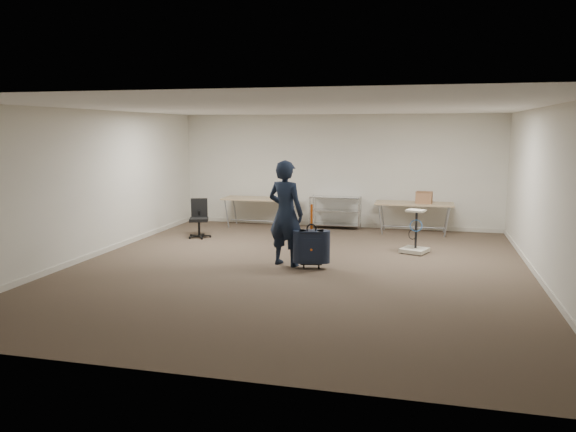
# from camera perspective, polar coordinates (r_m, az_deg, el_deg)

# --- Properties ---
(ground) EXTENTS (9.00, 9.00, 0.00)m
(ground) POSITION_cam_1_polar(r_m,az_deg,el_deg) (9.95, 0.92, -5.35)
(ground) COLOR #403127
(ground) RESTS_ON ground
(room_shell) EXTENTS (8.00, 9.00, 9.00)m
(room_shell) POSITION_cam_1_polar(r_m,az_deg,el_deg) (11.25, 2.52, -3.43)
(room_shell) COLOR silver
(room_shell) RESTS_ON ground
(folding_table_left) EXTENTS (1.80, 0.75, 0.73)m
(folding_table_left) POSITION_cam_1_polar(r_m,az_deg,el_deg) (14.07, -2.97, 1.63)
(folding_table_left) COLOR #9B845F
(folding_table_left) RESTS_ON ground
(folding_table_right) EXTENTS (1.80, 0.75, 0.73)m
(folding_table_right) POSITION_cam_1_polar(r_m,az_deg,el_deg) (13.46, 12.69, 1.10)
(folding_table_right) COLOR #9B845F
(folding_table_right) RESTS_ON ground
(wire_shelf) EXTENTS (1.22, 0.47, 0.80)m
(wire_shelf) POSITION_cam_1_polar(r_m,az_deg,el_deg) (13.91, 4.85, 0.54)
(wire_shelf) COLOR silver
(wire_shelf) RESTS_ON ground
(person) EXTENTS (0.80, 0.64, 1.90)m
(person) POSITION_cam_1_polar(r_m,az_deg,el_deg) (10.01, -0.25, 0.28)
(person) COLOR black
(person) RESTS_ON ground
(suitcase) EXTENTS (0.46, 0.32, 1.14)m
(suitcase) POSITION_cam_1_polar(r_m,az_deg,el_deg) (9.86, 2.39, -3.16)
(suitcase) COLOR black
(suitcase) RESTS_ON ground
(office_chair) EXTENTS (0.53, 0.53, 0.87)m
(office_chair) POSITION_cam_1_polar(r_m,az_deg,el_deg) (12.88, -9.01, -0.99)
(office_chair) COLOR black
(office_chair) RESTS_ON ground
(equipment_cart) EXTENTS (0.61, 0.61, 0.87)m
(equipment_cart) POSITION_cam_1_polar(r_m,az_deg,el_deg) (11.41, 12.75, -2.56)
(equipment_cart) COLOR beige
(equipment_cart) RESTS_ON ground
(cardboard_box) EXTENTS (0.39, 0.31, 0.27)m
(cardboard_box) POSITION_cam_1_polar(r_m,az_deg,el_deg) (13.40, 13.66, 1.85)
(cardboard_box) COLOR brown
(cardboard_box) RESTS_ON folding_table_right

